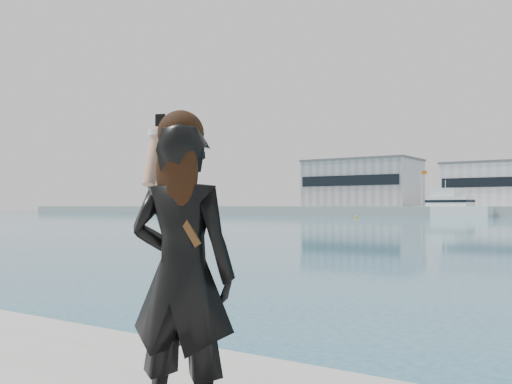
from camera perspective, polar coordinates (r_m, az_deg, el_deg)
warehouse_grey_left at (r=142.84m, az=10.59°, el=0.90°), size 26.52×16.36×11.50m
warehouse_white at (r=133.05m, az=23.73°, el=0.73°), size 24.48×15.35×9.50m
flagpole_left at (r=130.19m, az=16.26°, el=0.62°), size 1.28×0.16×8.00m
motor_yacht at (r=118.29m, az=18.98°, el=-1.35°), size 15.98×7.47×7.20m
buoy_far at (r=100.40m, az=10.00°, el=-2.56°), size 0.50×0.50×0.50m
woman at (r=3.08m, az=-7.45°, el=-7.27°), size 0.68×0.55×1.71m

